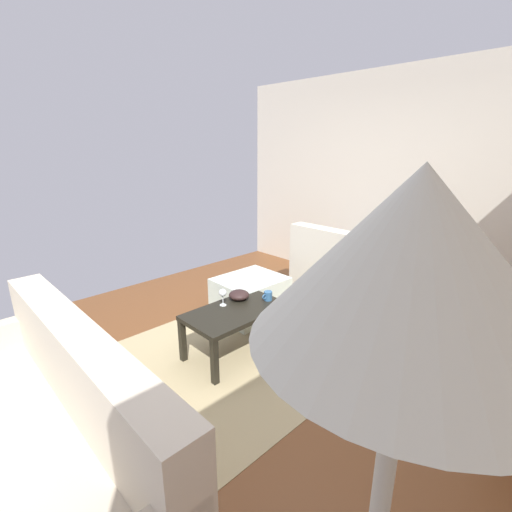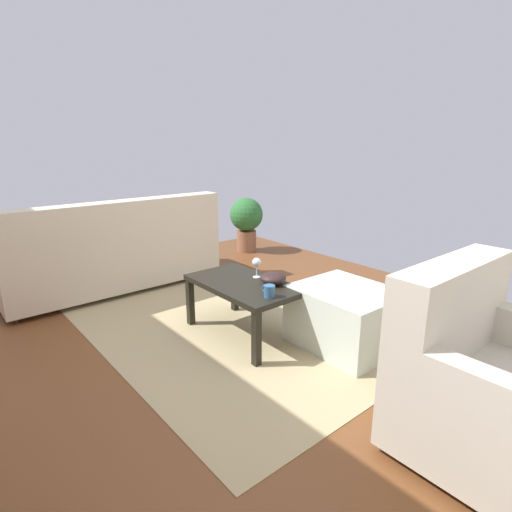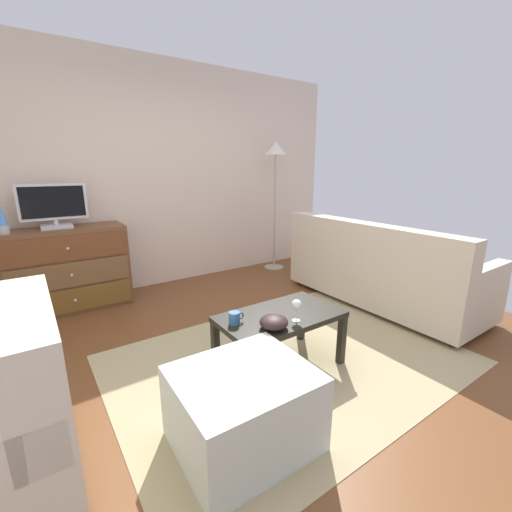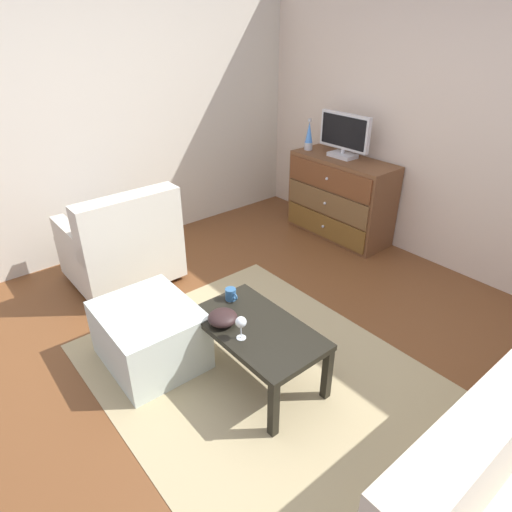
{
  "view_description": "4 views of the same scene",
  "coord_description": "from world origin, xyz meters",
  "px_view_note": "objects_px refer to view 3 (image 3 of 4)",
  "views": [
    {
      "loc": [
        1.95,
        1.97,
        1.81
      ],
      "look_at": [
        -0.2,
        -0.26,
        0.85
      ],
      "focal_mm": 25.22,
      "sensor_mm": 36.0,
      "label": 1
    },
    {
      "loc": [
        -2.22,
        1.58,
        1.46
      ],
      "look_at": [
        -0.15,
        -0.15,
        0.69
      ],
      "focal_mm": 28.81,
      "sensor_mm": 36.0,
      "label": 2
    },
    {
      "loc": [
        -1.34,
        -1.97,
        1.46
      ],
      "look_at": [
        0.09,
        0.1,
        0.79
      ],
      "focal_mm": 23.54,
      "sensor_mm": 36.0,
      "label": 3
    },
    {
      "loc": [
        1.8,
        -1.67,
        2.18
      ],
      "look_at": [
        -0.05,
        -0.12,
        0.85
      ],
      "focal_mm": 31.02,
      "sensor_mm": 36.0,
      "label": 4
    }
  ],
  "objects_px": {
    "coffee_table": "(280,321)",
    "couch_large": "(379,272)",
    "dresser": "(69,269)",
    "mug": "(235,318)",
    "lava_lamp": "(2,218)",
    "tv": "(54,205)",
    "wine_glass": "(296,305)",
    "bowl_decorative": "(274,322)",
    "ottoman": "(244,408)",
    "standing_lamp": "(275,161)"
  },
  "relations": [
    {
      "from": "couch_large",
      "to": "dresser",
      "type": "bearing_deg",
      "value": 147.82
    },
    {
      "from": "couch_large",
      "to": "bowl_decorative",
      "type": "bearing_deg",
      "value": -164.57
    },
    {
      "from": "ottoman",
      "to": "mug",
      "type": "bearing_deg",
      "value": 63.28
    },
    {
      "from": "tv",
      "to": "standing_lamp",
      "type": "height_order",
      "value": "standing_lamp"
    },
    {
      "from": "dresser",
      "to": "bowl_decorative",
      "type": "relative_size",
      "value": 5.97
    },
    {
      "from": "tv",
      "to": "coffee_table",
      "type": "relative_size",
      "value": 0.67
    },
    {
      "from": "mug",
      "to": "bowl_decorative",
      "type": "relative_size",
      "value": 0.6
    },
    {
      "from": "coffee_table",
      "to": "couch_large",
      "type": "bearing_deg",
      "value": 12.21
    },
    {
      "from": "standing_lamp",
      "to": "tv",
      "type": "bearing_deg",
      "value": 178.47
    },
    {
      "from": "wine_glass",
      "to": "ottoman",
      "type": "bearing_deg",
      "value": -153.58
    },
    {
      "from": "lava_lamp",
      "to": "coffee_table",
      "type": "height_order",
      "value": "lava_lamp"
    },
    {
      "from": "bowl_decorative",
      "to": "couch_large",
      "type": "xyz_separation_m",
      "value": [
        1.83,
        0.5,
        -0.12
      ]
    },
    {
      "from": "dresser",
      "to": "tv",
      "type": "relative_size",
      "value": 1.89
    },
    {
      "from": "bowl_decorative",
      "to": "tv",
      "type": "bearing_deg",
      "value": 113.75
    },
    {
      "from": "wine_glass",
      "to": "couch_large",
      "type": "xyz_separation_m",
      "value": [
        1.63,
        0.51,
        -0.19
      ]
    },
    {
      "from": "lava_lamp",
      "to": "ottoman",
      "type": "xyz_separation_m",
      "value": [
        0.99,
        -2.53,
        -0.79
      ]
    },
    {
      "from": "wine_glass",
      "to": "mug",
      "type": "height_order",
      "value": "wine_glass"
    },
    {
      "from": "couch_large",
      "to": "standing_lamp",
      "type": "distance_m",
      "value": 2.08
    },
    {
      "from": "dresser",
      "to": "couch_large",
      "type": "xyz_separation_m",
      "value": [
        2.79,
        -1.75,
        -0.08
      ]
    },
    {
      "from": "wine_glass",
      "to": "standing_lamp",
      "type": "xyz_separation_m",
      "value": [
        1.51,
        2.21,
        1.0
      ]
    },
    {
      "from": "dresser",
      "to": "lava_lamp",
      "type": "distance_m",
      "value": 0.75
    },
    {
      "from": "dresser",
      "to": "ottoman",
      "type": "height_order",
      "value": "dresser"
    },
    {
      "from": "couch_large",
      "to": "tv",
      "type": "bearing_deg",
      "value": 147.89
    },
    {
      "from": "lava_lamp",
      "to": "wine_glass",
      "type": "xyz_separation_m",
      "value": [
        1.62,
        -2.21,
        -0.46
      ]
    },
    {
      "from": "wine_glass",
      "to": "ottoman",
      "type": "xyz_separation_m",
      "value": [
        -0.63,
        -0.31,
        -0.33
      ]
    },
    {
      "from": "couch_large",
      "to": "mug",
      "type": "bearing_deg",
      "value": -171.42
    },
    {
      "from": "couch_large",
      "to": "ottoman",
      "type": "bearing_deg",
      "value": -160.13
    },
    {
      "from": "bowl_decorative",
      "to": "dresser",
      "type": "bearing_deg",
      "value": 113.0
    },
    {
      "from": "coffee_table",
      "to": "bowl_decorative",
      "type": "xyz_separation_m",
      "value": [
        -0.17,
        -0.15,
        0.1
      ]
    },
    {
      "from": "lava_lamp",
      "to": "coffee_table",
      "type": "bearing_deg",
      "value": -52.27
    },
    {
      "from": "mug",
      "to": "couch_large",
      "type": "height_order",
      "value": "couch_large"
    },
    {
      "from": "coffee_table",
      "to": "ottoman",
      "type": "distance_m",
      "value": 0.78
    },
    {
      "from": "wine_glass",
      "to": "mug",
      "type": "relative_size",
      "value": 1.38
    },
    {
      "from": "dresser",
      "to": "coffee_table",
      "type": "xyz_separation_m",
      "value": [
        1.13,
        -2.11,
        -0.06
      ]
    },
    {
      "from": "coffee_table",
      "to": "lava_lamp",
      "type": "bearing_deg",
      "value": 127.73
    },
    {
      "from": "coffee_table",
      "to": "ottoman",
      "type": "bearing_deg",
      "value": -142.93
    },
    {
      "from": "dresser",
      "to": "wine_glass",
      "type": "height_order",
      "value": "dresser"
    },
    {
      "from": "dresser",
      "to": "coffee_table",
      "type": "distance_m",
      "value": 2.39
    },
    {
      "from": "dresser",
      "to": "bowl_decorative",
      "type": "height_order",
      "value": "dresser"
    },
    {
      "from": "dresser",
      "to": "mug",
      "type": "xyz_separation_m",
      "value": [
        0.78,
        -2.05,
        0.04
      ]
    },
    {
      "from": "lava_lamp",
      "to": "couch_large",
      "type": "bearing_deg",
      "value": -27.69
    },
    {
      "from": "bowl_decorative",
      "to": "ottoman",
      "type": "bearing_deg",
      "value": -144.37
    },
    {
      "from": "wine_glass",
      "to": "couch_large",
      "type": "bearing_deg",
      "value": 17.17
    },
    {
      "from": "couch_large",
      "to": "ottoman",
      "type": "height_order",
      "value": "couch_large"
    },
    {
      "from": "tv",
      "to": "couch_large",
      "type": "xyz_separation_m",
      "value": [
        2.83,
        -1.78,
        -0.74
      ]
    },
    {
      "from": "lava_lamp",
      "to": "bowl_decorative",
      "type": "relative_size",
      "value": 1.72
    },
    {
      "from": "tv",
      "to": "bowl_decorative",
      "type": "bearing_deg",
      "value": -66.25
    },
    {
      "from": "wine_glass",
      "to": "mug",
      "type": "bearing_deg",
      "value": 151.49
    },
    {
      "from": "tv",
      "to": "standing_lamp",
      "type": "distance_m",
      "value": 2.75
    },
    {
      "from": "tv",
      "to": "couch_large",
      "type": "bearing_deg",
      "value": -32.11
    }
  ]
}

